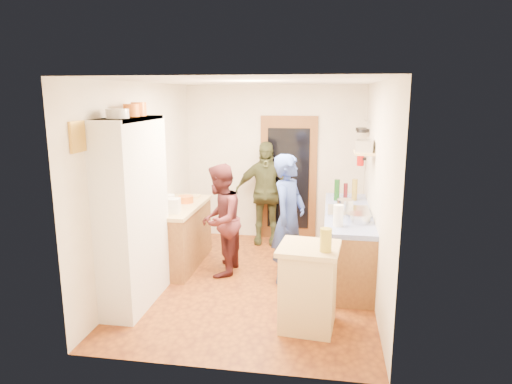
% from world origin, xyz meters
% --- Properties ---
extents(floor, '(3.00, 4.00, 0.02)m').
position_xyz_m(floor, '(0.00, 0.00, -0.01)').
color(floor, '#904815').
rests_on(floor, ground).
extents(ceiling, '(3.00, 4.00, 0.02)m').
position_xyz_m(ceiling, '(0.00, 0.00, 2.61)').
color(ceiling, silver).
rests_on(ceiling, ground).
extents(wall_back, '(3.00, 0.02, 2.60)m').
position_xyz_m(wall_back, '(0.00, 2.01, 1.30)').
color(wall_back, silver).
rests_on(wall_back, ground).
extents(wall_front, '(3.00, 0.02, 2.60)m').
position_xyz_m(wall_front, '(0.00, -2.01, 1.30)').
color(wall_front, silver).
rests_on(wall_front, ground).
extents(wall_left, '(0.02, 4.00, 2.60)m').
position_xyz_m(wall_left, '(-1.51, 0.00, 1.30)').
color(wall_left, silver).
rests_on(wall_left, ground).
extents(wall_right, '(0.02, 4.00, 2.60)m').
position_xyz_m(wall_right, '(1.51, 0.00, 1.30)').
color(wall_right, silver).
rests_on(wall_right, ground).
extents(door_frame, '(0.95, 0.06, 2.10)m').
position_xyz_m(door_frame, '(0.25, 1.97, 1.05)').
color(door_frame, brown).
rests_on(door_frame, ground).
extents(door_glass, '(0.70, 0.02, 1.70)m').
position_xyz_m(door_glass, '(0.25, 1.94, 1.05)').
color(door_glass, black).
rests_on(door_glass, door_frame).
extents(hutch_body, '(0.40, 1.20, 2.20)m').
position_xyz_m(hutch_body, '(-1.30, -0.80, 1.10)').
color(hutch_body, white).
rests_on(hutch_body, ground).
extents(hutch_top_shelf, '(0.40, 1.14, 0.04)m').
position_xyz_m(hutch_top_shelf, '(-1.30, -0.80, 2.18)').
color(hutch_top_shelf, white).
rests_on(hutch_top_shelf, hutch_body).
extents(plate_stack, '(0.24, 0.24, 0.10)m').
position_xyz_m(plate_stack, '(-1.30, -1.05, 2.25)').
color(plate_stack, white).
rests_on(plate_stack, hutch_top_shelf).
extents(orange_pot_a, '(0.18, 0.18, 0.14)m').
position_xyz_m(orange_pot_a, '(-1.30, -0.70, 2.27)').
color(orange_pot_a, orange).
rests_on(orange_pot_a, hutch_top_shelf).
extents(orange_pot_b, '(0.18, 0.18, 0.16)m').
position_xyz_m(orange_pot_b, '(-1.30, -0.49, 2.28)').
color(orange_pot_b, orange).
rests_on(orange_pot_b, hutch_top_shelf).
extents(left_counter_base, '(0.60, 1.40, 0.85)m').
position_xyz_m(left_counter_base, '(-1.20, 0.45, 0.42)').
color(left_counter_base, olive).
rests_on(left_counter_base, ground).
extents(left_counter_top, '(0.64, 1.44, 0.05)m').
position_xyz_m(left_counter_top, '(-1.20, 0.45, 0.88)').
color(left_counter_top, '#D8BA78').
rests_on(left_counter_top, left_counter_base).
extents(toaster, '(0.28, 0.20, 0.20)m').
position_xyz_m(toaster, '(-1.15, 0.01, 1.00)').
color(toaster, white).
rests_on(toaster, left_counter_top).
extents(kettle, '(0.18, 0.18, 0.19)m').
position_xyz_m(kettle, '(-1.25, 0.24, 1.00)').
color(kettle, white).
rests_on(kettle, left_counter_top).
extents(orange_bowl, '(0.25, 0.25, 0.10)m').
position_xyz_m(orange_bowl, '(-1.12, 0.60, 0.95)').
color(orange_bowl, orange).
rests_on(orange_bowl, left_counter_top).
extents(chopping_board, '(0.30, 0.23, 0.02)m').
position_xyz_m(chopping_board, '(-1.18, 0.98, 0.91)').
color(chopping_board, '#D8BA78').
rests_on(chopping_board, left_counter_top).
extents(right_counter_base, '(0.60, 2.20, 0.84)m').
position_xyz_m(right_counter_base, '(1.20, 0.50, 0.42)').
color(right_counter_base, olive).
rests_on(right_counter_base, ground).
extents(right_counter_top, '(0.62, 2.22, 0.06)m').
position_xyz_m(right_counter_top, '(1.20, 0.50, 0.87)').
color(right_counter_top, '#172EA2').
rests_on(right_counter_top, right_counter_base).
extents(hob, '(0.55, 0.58, 0.04)m').
position_xyz_m(hob, '(1.20, 0.39, 0.92)').
color(hob, silver).
rests_on(hob, right_counter_top).
extents(pot_on_hob, '(0.22, 0.22, 0.14)m').
position_xyz_m(pot_on_hob, '(1.15, 0.39, 1.01)').
color(pot_on_hob, silver).
rests_on(pot_on_hob, hob).
extents(bottle_a, '(0.08, 0.08, 0.32)m').
position_xyz_m(bottle_a, '(1.05, 1.10, 1.06)').
color(bottle_a, '#143F14').
rests_on(bottle_a, right_counter_top).
extents(bottle_b, '(0.07, 0.07, 0.25)m').
position_xyz_m(bottle_b, '(1.18, 1.19, 1.02)').
color(bottle_b, '#591419').
rests_on(bottle_b, right_counter_top).
extents(bottle_c, '(0.09, 0.09, 0.32)m').
position_xyz_m(bottle_c, '(1.31, 1.15, 1.06)').
color(bottle_c, olive).
rests_on(bottle_c, right_counter_top).
extents(paper_towel, '(0.14, 0.14, 0.26)m').
position_xyz_m(paper_towel, '(1.05, -0.27, 1.03)').
color(paper_towel, white).
rests_on(paper_towel, right_counter_top).
extents(mixing_bowl, '(0.30, 0.30, 0.11)m').
position_xyz_m(mixing_bowl, '(1.30, -0.06, 0.96)').
color(mixing_bowl, silver).
rests_on(mixing_bowl, right_counter_top).
extents(island_base, '(0.60, 0.60, 0.86)m').
position_xyz_m(island_base, '(0.75, -1.09, 0.43)').
color(island_base, '#D8BA78').
rests_on(island_base, ground).
extents(island_top, '(0.68, 0.68, 0.05)m').
position_xyz_m(island_top, '(0.75, -1.09, 0.89)').
color(island_top, '#D8BA78').
rests_on(island_top, island_base).
extents(cutting_board, '(0.37, 0.31, 0.02)m').
position_xyz_m(cutting_board, '(0.70, -1.03, 0.90)').
color(cutting_board, white).
rests_on(cutting_board, island_top).
extents(oil_jar, '(0.13, 0.13, 0.24)m').
position_xyz_m(oil_jar, '(0.91, -1.22, 1.03)').
color(oil_jar, '#AD9E2D').
rests_on(oil_jar, island_top).
extents(pan_rail, '(0.02, 0.65, 0.02)m').
position_xyz_m(pan_rail, '(1.46, 1.52, 2.05)').
color(pan_rail, silver).
rests_on(pan_rail, wall_right).
extents(pan_hang_a, '(0.18, 0.18, 0.05)m').
position_xyz_m(pan_hang_a, '(1.40, 1.35, 1.92)').
color(pan_hang_a, black).
rests_on(pan_hang_a, pan_rail).
extents(pan_hang_b, '(0.16, 0.16, 0.05)m').
position_xyz_m(pan_hang_b, '(1.40, 1.55, 1.90)').
color(pan_hang_b, black).
rests_on(pan_hang_b, pan_rail).
extents(pan_hang_c, '(0.17, 0.17, 0.05)m').
position_xyz_m(pan_hang_c, '(1.40, 1.75, 1.91)').
color(pan_hang_c, black).
rests_on(pan_hang_c, pan_rail).
extents(wall_shelf, '(0.26, 0.42, 0.03)m').
position_xyz_m(wall_shelf, '(1.37, 0.45, 1.70)').
color(wall_shelf, '#D8BA78').
rests_on(wall_shelf, wall_right).
extents(radio, '(0.25, 0.32, 0.15)m').
position_xyz_m(radio, '(1.37, 0.45, 1.79)').
color(radio, silver).
rests_on(radio, wall_shelf).
extents(ext_bracket, '(0.06, 0.10, 0.04)m').
position_xyz_m(ext_bracket, '(1.47, 1.70, 1.45)').
color(ext_bracket, black).
rests_on(ext_bracket, wall_right).
extents(fire_extinguisher, '(0.11, 0.11, 0.32)m').
position_xyz_m(fire_extinguisher, '(1.41, 1.70, 1.50)').
color(fire_extinguisher, red).
rests_on(fire_extinguisher, wall_right).
extents(picture_frame, '(0.03, 0.25, 0.30)m').
position_xyz_m(picture_frame, '(-1.48, -1.55, 2.05)').
color(picture_frame, gold).
rests_on(picture_frame, wall_left).
extents(person_hob, '(0.58, 0.72, 1.70)m').
position_xyz_m(person_hob, '(0.44, 0.11, 0.85)').
color(person_hob, '#2C4191').
rests_on(person_hob, ground).
extents(person_left, '(0.62, 0.78, 1.54)m').
position_xyz_m(person_left, '(-0.49, 0.25, 0.77)').
color(person_left, '#4C1F21').
rests_on(person_left, ground).
extents(person_back, '(1.03, 0.49, 1.71)m').
position_xyz_m(person_back, '(-0.09, 1.66, 0.85)').
color(person_back, '#3A3E22').
rests_on(person_back, ground).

